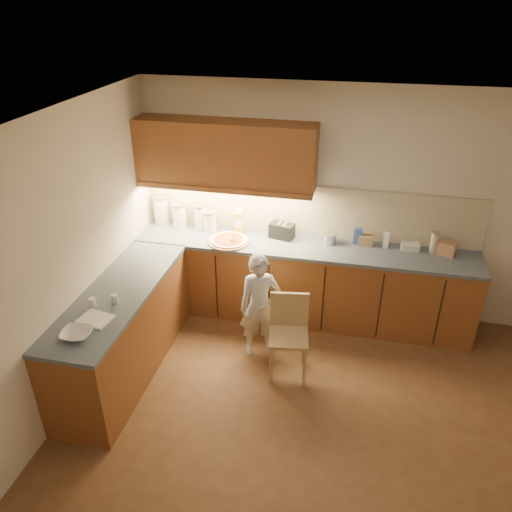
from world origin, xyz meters
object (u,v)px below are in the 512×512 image
child (260,306)px  toaster (282,231)px  pizza_on_board (229,241)px  oil_jug (239,222)px  wooden_chair (289,329)px

child → toaster: 1.00m
pizza_on_board → oil_jug: bearing=79.1°
oil_jug → child: bearing=-64.1°
wooden_chair → oil_jug: size_ratio=2.80×
oil_jug → toaster: 0.51m
toaster → child: bearing=-80.0°
child → wooden_chair: bearing=-52.0°
pizza_on_board → child: size_ratio=0.41×
child → oil_jug: size_ratio=3.83×
child → oil_jug: (-0.44, 0.91, 0.48)m
wooden_chair → toaster: bearing=95.6°
pizza_on_board → wooden_chair: (0.82, -0.85, -0.46)m
child → wooden_chair: (0.33, -0.20, -0.09)m
child → toaster: (0.06, 0.90, 0.43)m
child → wooden_chair: 0.40m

